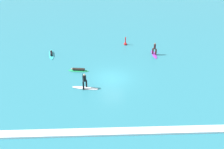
# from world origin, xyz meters

# --- Properties ---
(ground_plane) EXTENTS (120.00, 120.00, 0.00)m
(ground_plane) POSITION_xyz_m (0.00, 0.00, 0.00)
(ground_plane) COLOR teal
(ground_plane) RESTS_ON ground
(surfer_on_green_board) EXTENTS (2.58, 0.92, 0.41)m
(surfer_on_green_board) POSITION_xyz_m (-4.06, 1.88, 0.16)
(surfer_on_green_board) COLOR #23B266
(surfer_on_green_board) RESTS_ON ground_plane
(surfer_on_white_board) EXTENTS (3.04, 1.14, 2.01)m
(surfer_on_white_board) POSITION_xyz_m (-3.05, -2.05, 0.55)
(surfer_on_white_board) COLOR white
(surfer_on_white_board) RESTS_ON ground_plane
(surfer_on_teal_board) EXTENTS (1.26, 3.22, 0.39)m
(surfer_on_teal_board) POSITION_xyz_m (-8.12, 6.61, 0.12)
(surfer_on_teal_board) COLOR #33C6CC
(surfer_on_teal_board) RESTS_ON ground_plane
(surfer_on_purple_board) EXTENTS (0.67, 2.67, 1.75)m
(surfer_on_purple_board) POSITION_xyz_m (6.05, 6.05, 0.44)
(surfer_on_purple_board) COLOR purple
(surfer_on_purple_board) RESTS_ON ground_plane
(marker_buoy) EXTENTS (0.48, 0.48, 1.31)m
(marker_buoy) POSITION_xyz_m (2.36, 9.60, 0.21)
(marker_buoy) COLOR red
(marker_buoy) RESTS_ON ground_plane
(wave_crest) EXTENTS (20.32, 0.90, 0.18)m
(wave_crest) POSITION_xyz_m (0.00, -9.19, 0.09)
(wave_crest) COLOR white
(wave_crest) RESTS_ON ground_plane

